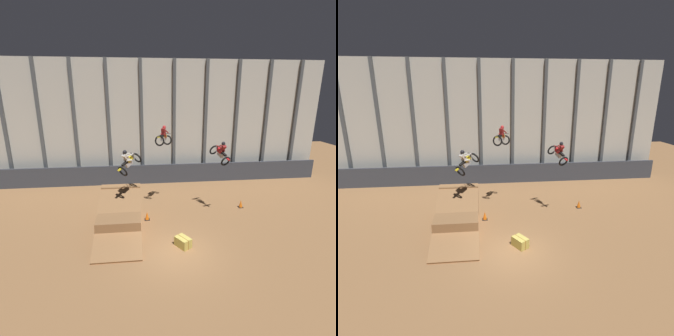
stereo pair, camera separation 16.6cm
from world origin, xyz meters
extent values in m
plane|color=#996B42|center=(0.00, 0.00, 0.00)|extent=(60.00, 60.00, 0.00)
cube|color=beige|center=(0.00, 12.68, 5.68)|extent=(32.00, 0.12, 11.36)
cube|color=#4C5156|center=(-13.68, 12.48, 5.68)|extent=(0.28, 0.28, 11.36)
cube|color=#4C5156|center=(-10.64, 12.48, 5.68)|extent=(0.28, 0.28, 11.36)
cube|color=#4C5156|center=(-7.60, 12.48, 5.68)|extent=(0.28, 0.28, 11.36)
cube|color=#4C5156|center=(-4.56, 12.48, 5.68)|extent=(0.28, 0.28, 11.36)
cube|color=#4C5156|center=(-1.52, 12.48, 5.68)|extent=(0.28, 0.28, 11.36)
cube|color=#4C5156|center=(1.52, 12.48, 5.68)|extent=(0.28, 0.28, 11.36)
cube|color=#4C5156|center=(4.56, 12.48, 5.68)|extent=(0.28, 0.28, 11.36)
cube|color=#4C5156|center=(7.60, 12.48, 5.68)|extent=(0.28, 0.28, 11.36)
cube|color=#4C5156|center=(10.64, 12.48, 5.68)|extent=(0.28, 0.28, 11.36)
cube|color=#4C5156|center=(13.68, 12.48, 5.68)|extent=(0.28, 0.28, 11.36)
cube|color=#383D47|center=(0.00, 11.54, 0.92)|extent=(31.36, 0.20, 1.84)
cube|color=olive|center=(-3.21, 3.32, 0.65)|extent=(2.64, 4.09, 1.29)
cube|color=olive|center=(-3.21, 5.12, 1.08)|extent=(2.70, 0.50, 2.16)
cube|color=#996B42|center=(-3.21, 2.44, 1.08)|extent=(2.70, 5.92, 2.35)
torus|color=black|center=(-2.01, 4.19, 4.42)|extent=(0.81, 0.81, 0.70)
torus|color=black|center=(-2.90, 3.30, 3.80)|extent=(0.81, 0.81, 0.70)
cube|color=#B7B7BC|center=(-2.53, 3.67, 4.19)|extent=(0.54, 0.55, 0.48)
cube|color=yellow|center=(-2.48, 3.72, 4.45)|extent=(0.50, 0.50, 0.41)
cube|color=black|center=(-2.74, 3.46, 4.29)|extent=(0.51, 0.51, 0.35)
cube|color=yellow|center=(-3.04, 3.15, 3.99)|extent=(0.35, 0.35, 0.21)
cylinder|color=#B7B7BC|center=(-2.20, 4.00, 4.55)|extent=(0.11, 0.11, 0.55)
cylinder|color=black|center=(-2.30, 3.90, 4.75)|extent=(0.25, 0.64, 0.04)
cube|color=silver|center=(-2.70, 3.50, 4.63)|extent=(0.53, 0.54, 0.48)
sphere|color=black|center=(-2.73, 3.46, 4.96)|extent=(0.43, 0.43, 0.35)
cylinder|color=silver|center=(-2.67, 3.70, 4.42)|extent=(0.38, 0.38, 0.17)
cylinder|color=silver|center=(-2.50, 3.53, 4.42)|extent=(0.38, 0.38, 0.17)
cylinder|color=silver|center=(-2.67, 3.76, 4.75)|extent=(0.43, 0.43, 0.13)
cylinder|color=silver|center=(-2.44, 3.53, 4.75)|extent=(0.43, 0.43, 0.13)
torus|color=black|center=(0.26, 6.89, 5.04)|extent=(0.74, 0.53, 0.74)
torus|color=black|center=(-0.42, 5.67, 5.21)|extent=(0.74, 0.53, 0.74)
cube|color=#B7B7BC|center=(-0.10, 6.25, 5.25)|extent=(0.43, 0.57, 0.34)
cube|color=yellow|center=(-0.01, 6.42, 5.43)|extent=(0.40, 0.51, 0.29)
cube|color=black|center=(-0.20, 6.08, 5.50)|extent=(0.42, 0.58, 0.19)
cube|color=yellow|center=(-0.45, 5.62, 5.48)|extent=(0.30, 0.39, 0.10)
cylinder|color=#B7B7BC|center=(0.18, 6.76, 5.30)|extent=(0.20, 0.30, 0.51)
cylinder|color=black|center=(0.18, 6.75, 5.54)|extent=(0.63, 0.28, 0.04)
cube|color=maroon|center=(-0.08, 6.28, 5.75)|extent=(0.38, 0.37, 0.52)
sphere|color=red|center=(-0.02, 6.40, 6.05)|extent=(0.37, 0.38, 0.29)
cylinder|color=maroon|center=(-0.18, 6.36, 5.48)|extent=(0.28, 0.39, 0.36)
cylinder|color=maroon|center=(0.03, 6.25, 5.48)|extent=(0.28, 0.39, 0.36)
cylinder|color=maroon|center=(-0.11, 6.57, 5.74)|extent=(0.31, 0.47, 0.31)
cylinder|color=maroon|center=(0.17, 6.41, 5.74)|extent=(0.31, 0.47, 0.31)
torus|color=black|center=(3.43, 5.39, 4.53)|extent=(0.82, 0.62, 0.72)
torus|color=black|center=(3.91, 4.18, 4.01)|extent=(0.82, 0.62, 0.72)
cube|color=#B7B7BC|center=(3.70, 4.70, 4.37)|extent=(0.38, 0.61, 0.45)
cube|color=red|center=(3.67, 4.78, 4.62)|extent=(0.37, 0.54, 0.39)
cube|color=black|center=(3.81, 4.43, 4.49)|extent=(0.36, 0.58, 0.32)
cube|color=red|center=(3.98, 4.00, 4.22)|extent=(0.26, 0.38, 0.19)
cylinder|color=#B7B7BC|center=(3.52, 5.15, 4.69)|extent=(0.07, 0.08, 0.55)
cylinder|color=black|center=(3.57, 5.03, 4.90)|extent=(0.66, 0.04, 0.04)
cube|color=maroon|center=(3.78, 4.50, 4.82)|extent=(0.43, 0.53, 0.50)
sphere|color=black|center=(3.79, 4.48, 5.15)|extent=(0.37, 0.41, 0.34)
cylinder|color=maroon|center=(3.61, 4.60, 4.60)|extent=(0.26, 0.44, 0.20)
cylinder|color=maroon|center=(3.84, 4.69, 4.60)|extent=(0.26, 0.44, 0.20)
cylinder|color=maroon|center=(3.55, 4.64, 4.93)|extent=(0.27, 0.51, 0.10)
cylinder|color=maroon|center=(3.85, 4.76, 4.93)|extent=(0.27, 0.51, 0.10)
cube|color=black|center=(-1.46, 4.12, 0.01)|extent=(0.36, 0.36, 0.03)
cone|color=orange|center=(-1.46, 4.12, 0.31)|extent=(0.28, 0.28, 0.55)
cube|color=black|center=(5.72, 5.32, 0.01)|extent=(0.36, 0.36, 0.03)
cone|color=orange|center=(5.72, 5.32, 0.31)|extent=(0.28, 0.28, 0.55)
cube|color=#CCB751|center=(0.47, 0.63, 0.28)|extent=(0.99, 1.08, 0.56)
cube|color=#996623|center=(0.47, 0.63, 0.28)|extent=(0.53, 0.79, 0.57)
camera|label=1|loc=(-1.86, -12.32, 8.57)|focal=28.00mm
camera|label=2|loc=(-1.70, -12.33, 8.57)|focal=28.00mm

